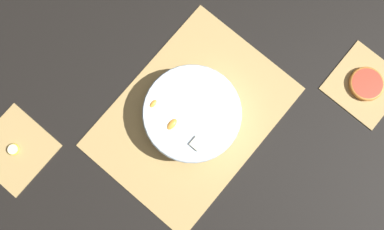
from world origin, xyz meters
TOP-DOWN VIEW (x-y plane):
  - ground_plane at (0.00, 0.00)m, footprint 6.00×6.00m
  - bamboo_mat_center at (-0.00, 0.00)m, footprint 0.49×0.35m
  - coaster_mat_near_right at (0.35, -0.29)m, footprint 0.17×0.17m
  - coaster_mat_far_left at (-0.35, 0.29)m, footprint 0.17×0.17m
  - fruit_salad_bowl at (0.00, 0.00)m, footprint 0.24×0.24m
  - banana_coin_single at (-0.35, 0.29)m, footprint 0.03×0.03m
  - grapefruit_slice at (0.35, -0.29)m, footprint 0.09×0.09m

SIDE VIEW (x-z plane):
  - ground_plane at x=0.00m, z-range 0.00..0.00m
  - coaster_mat_far_left at x=-0.35m, z-range 0.00..0.01m
  - coaster_mat_near_right at x=0.35m, z-range 0.00..0.01m
  - bamboo_mat_center at x=0.00m, z-range 0.00..0.01m
  - banana_coin_single at x=-0.35m, z-range 0.01..0.01m
  - grapefruit_slice at x=0.35m, z-range 0.01..0.02m
  - fruit_salad_bowl at x=0.00m, z-range 0.01..0.08m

